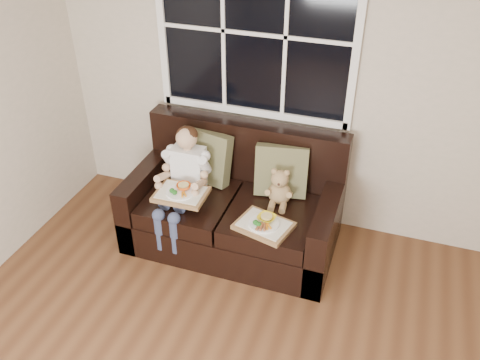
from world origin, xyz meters
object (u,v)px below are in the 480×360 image
at_px(child, 184,174).
at_px(tray_left, 181,193).
at_px(loveseat, 235,208).
at_px(tray_right, 264,224).
at_px(teddy_bear, 279,189).

height_order(child, tray_left, child).
distance_m(loveseat, child, 0.53).
relative_size(loveseat, tray_left, 4.16).
xyz_separation_m(tray_left, tray_right, (0.70, -0.05, -0.09)).
xyz_separation_m(teddy_bear, tray_left, (-0.72, -0.29, -0.01)).
bearing_deg(loveseat, child, -163.21).
distance_m(loveseat, teddy_bear, 0.46).
height_order(tray_left, tray_right, tray_left).
bearing_deg(tray_left, child, 103.86).
distance_m(loveseat, tray_right, 0.51).
xyz_separation_m(loveseat, teddy_bear, (0.37, 0.01, 0.27)).
height_order(loveseat, child, child).
distance_m(child, tray_left, 0.18).
xyz_separation_m(loveseat, child, (-0.40, -0.12, 0.33)).
xyz_separation_m(child, tray_right, (0.74, -0.21, -0.16)).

